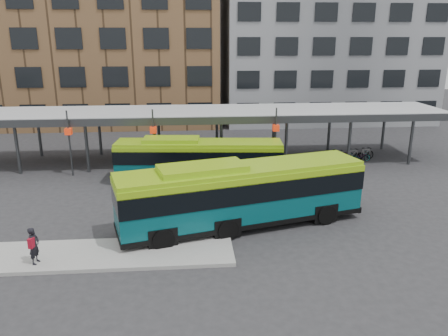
{
  "coord_description": "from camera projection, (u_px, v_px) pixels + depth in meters",
  "views": [
    {
      "loc": [
        -0.46,
        -21.63,
        9.79
      ],
      "look_at": [
        1.73,
        4.73,
        1.8
      ],
      "focal_mm": 35.0,
      "sensor_mm": 36.0,
      "label": 1
    }
  ],
  "objects": [
    {
      "name": "ground",
      "position": [
        199.0,
        226.0,
        23.51
      ],
      "size": [
        120.0,
        120.0,
        0.0
      ],
      "primitive_type": "plane",
      "color": "#28282B",
      "rests_on": "ground"
    },
    {
      "name": "boarding_island",
      "position": [
        82.0,
        255.0,
        20.18
      ],
      "size": [
        14.0,
        3.0,
        0.18
      ],
      "primitive_type": "cube",
      "color": "gray",
      "rests_on": "ground"
    },
    {
      "name": "canopy",
      "position": [
        193.0,
        114.0,
        34.65
      ],
      "size": [
        40.0,
        6.53,
        4.8
      ],
      "color": "#999B9E",
      "rests_on": "ground"
    },
    {
      "name": "building_brick",
      "position": [
        103.0,
        25.0,
        50.06
      ],
      "size": [
        26.0,
        14.0,
        22.0
      ],
      "primitive_type": "cube",
      "color": "brown",
      "rests_on": "ground"
    },
    {
      "name": "building_grey",
      "position": [
        323.0,
        35.0,
        52.41
      ],
      "size": [
        24.0,
        14.0,
        20.0
      ],
      "primitive_type": "cube",
      "color": "slate",
      "rests_on": "ground"
    },
    {
      "name": "bus_front",
      "position": [
        241.0,
        193.0,
        22.98
      ],
      "size": [
        13.44,
        6.15,
        3.63
      ],
      "rotation": [
        0.0,
        0.0,
        0.27
      ],
      "color": "#07484E",
      "rests_on": "ground"
    },
    {
      "name": "bus_rear",
      "position": [
        198.0,
        159.0,
        30.28
      ],
      "size": [
        11.59,
        3.41,
        3.15
      ],
      "rotation": [
        0.0,
        0.0,
        -0.09
      ],
      "color": "#07484E",
      "rests_on": "ground"
    },
    {
      "name": "pedestrian",
      "position": [
        34.0,
        245.0,
        19.06
      ],
      "size": [
        0.51,
        0.69,
        1.68
      ],
      "rotation": [
        0.0,
        0.0,
        1.38
      ],
      "color": "black",
      "rests_on": "boarding_island"
    },
    {
      "name": "bike_rack",
      "position": [
        348.0,
        155.0,
        35.83
      ],
      "size": [
        4.85,
        1.46,
        1.05
      ],
      "color": "slate",
      "rests_on": "ground"
    }
  ]
}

